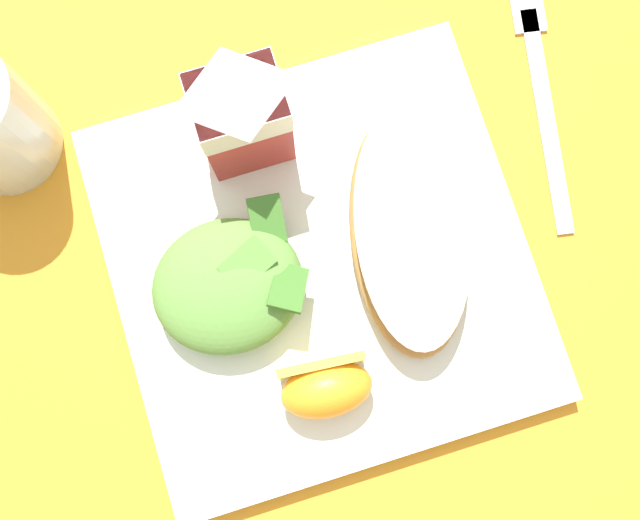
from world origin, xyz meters
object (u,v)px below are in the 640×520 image
milk_carton (240,112)px  cheesy_pizza_bread (409,226)px  white_plate (320,264)px  orange_wedge_front (326,387)px  green_salad_pile (228,285)px  metal_fork (541,86)px

milk_carton → cheesy_pizza_bread: bearing=-48.0°
white_plate → orange_wedge_front: orange_wedge_front is taller
green_salad_pile → milk_carton: size_ratio=0.95×
orange_wedge_front → white_plate: bearing=75.3°
cheesy_pizza_bread → white_plate: bearing=-177.4°
cheesy_pizza_bread → milk_carton: size_ratio=1.67×
cheesy_pizza_bread → orange_wedge_front: 0.12m
white_plate → milk_carton: bearing=102.8°
cheesy_pizza_bread → orange_wedge_front: bearing=-134.9°
green_salad_pile → milk_carton: bearing=67.1°
milk_carton → metal_fork: milk_carton is taller
metal_fork → orange_wedge_front: bearing=-143.3°
white_plate → orange_wedge_front: (-0.02, -0.08, 0.03)m
orange_wedge_front → metal_fork: (0.21, 0.16, -0.03)m
milk_carton → metal_fork: size_ratio=0.58×
green_salad_pile → metal_fork: (0.26, 0.08, -0.03)m
green_salad_pile → metal_fork: green_salad_pile is taller
cheesy_pizza_bread → green_salad_pile: size_ratio=1.75×
cheesy_pizza_bread → green_salad_pile: green_salad_pile is taller
white_plate → metal_fork: size_ratio=1.49×
cheesy_pizza_bread → milk_carton: 0.13m
milk_carton → metal_fork: 0.23m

